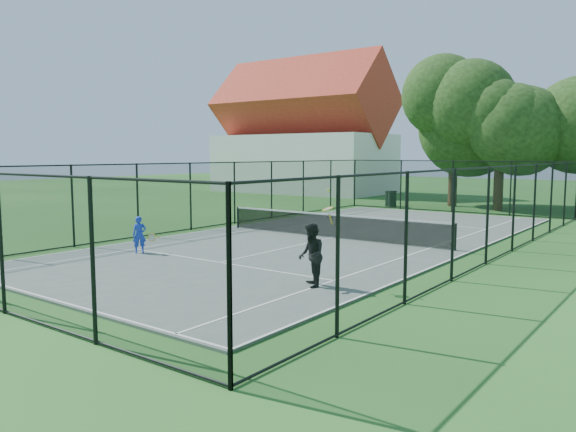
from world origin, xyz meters
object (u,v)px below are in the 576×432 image
Objects in this scene: trash_bin_left at (389,198)px; trash_bin_right at (392,199)px; player_black at (311,255)px; player_blue at (140,235)px; tennis_net at (332,225)px.

trash_bin_left is 0.97× the size of trash_bin_right.
player_black reaches higher than trash_bin_left.
player_black is at bearing -4.17° from player_blue.
player_blue is at bearing -116.35° from tennis_net.
trash_bin_right is at bearing 92.67° from player_blue.
trash_bin_right is 22.91m from player_black.
trash_bin_right reaches higher than trash_bin_left.
trash_bin_left is 21.03m from player_blue.
tennis_net reaches higher than trash_bin_left.
player_black is (8.32, -21.34, 0.35)m from trash_bin_right.
trash_bin_right is at bearing 107.11° from tennis_net.
tennis_net is 4.11× the size of player_black.
trash_bin_right is 0.42× the size of player_black.
tennis_net is 14.96m from trash_bin_left.
player_blue is (0.97, -20.81, 0.16)m from trash_bin_right.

